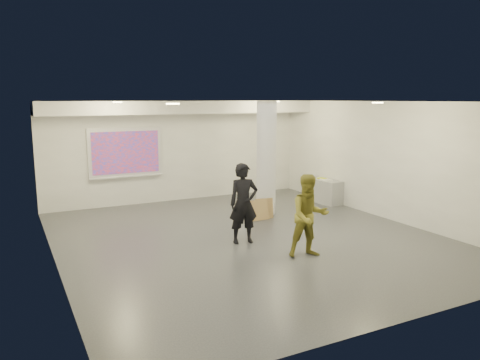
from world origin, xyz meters
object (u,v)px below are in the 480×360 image
woman (244,203)px  credenza (324,191)px  man (309,216)px  column (266,158)px  projection_screen (126,153)px

woman → credenza: bearing=41.1°
man → column: bearing=87.1°
credenza → man: (-3.24, -3.78, 0.47)m
credenza → projection_screen: bearing=151.1°
credenza → column: bearing=-176.2°
credenza → woman: bearing=-154.4°
woman → man: 1.55m
credenza → man: man is taller
projection_screen → man: bearing=-71.1°
projection_screen → woman: size_ratio=1.22×
column → projection_screen: (-3.10, 2.65, 0.03)m
credenza → woman: (-3.96, -2.41, 0.51)m
column → man: (-1.02, -3.41, -0.68)m
credenza → man: bearing=-136.2°
column → man: column is taller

